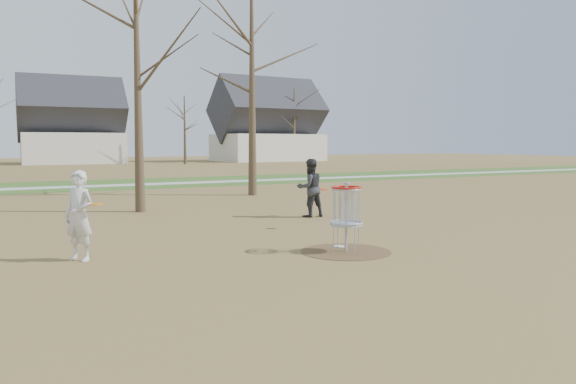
# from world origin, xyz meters

# --- Properties ---
(ground) EXTENTS (160.00, 160.00, 0.00)m
(ground) POSITION_xyz_m (0.00, 0.00, 0.00)
(ground) COLOR brown
(ground) RESTS_ON ground
(green_band) EXTENTS (160.00, 8.00, 0.01)m
(green_band) POSITION_xyz_m (0.00, 21.00, 0.01)
(green_band) COLOR #2D5119
(green_band) RESTS_ON ground
(footpath) EXTENTS (160.00, 1.50, 0.01)m
(footpath) POSITION_xyz_m (0.00, 20.00, 0.01)
(footpath) COLOR #9E9E99
(footpath) RESTS_ON green_band
(dirt_circle) EXTENTS (1.80, 1.80, 0.01)m
(dirt_circle) POSITION_xyz_m (0.00, 0.00, 0.01)
(dirt_circle) COLOR #47331E
(dirt_circle) RESTS_ON ground
(player_standing) EXTENTS (0.69, 0.72, 1.66)m
(player_standing) POSITION_xyz_m (-4.77, 1.64, 0.83)
(player_standing) COLOR silver
(player_standing) RESTS_ON ground
(player_throwing) EXTENTS (0.83, 0.65, 1.70)m
(player_throwing) POSITION_xyz_m (2.07, 4.91, 0.85)
(player_throwing) COLOR #2F2F33
(player_throwing) RESTS_ON ground
(disc_grounded) EXTENTS (0.22, 0.22, 0.02)m
(disc_grounded) POSITION_xyz_m (0.15, 0.48, 0.02)
(disc_grounded) COLOR silver
(disc_grounded) RESTS_ON dirt_circle
(discs_in_play) EXTENTS (5.93, 1.62, 0.09)m
(discs_in_play) POSITION_xyz_m (-1.51, 2.10, 1.03)
(discs_in_play) COLOR #E73D0C
(discs_in_play) RESTS_ON ground
(disc_golf_basket) EXTENTS (0.64, 0.64, 1.35)m
(disc_golf_basket) POSITION_xyz_m (0.00, 0.00, 0.91)
(disc_golf_basket) COLOR #9EA3AD
(disc_golf_basket) RESTS_ON ground
(bare_trees) EXTENTS (52.62, 44.98, 9.00)m
(bare_trees) POSITION_xyz_m (1.78, 35.79, 5.35)
(bare_trees) COLOR #382B1E
(bare_trees) RESTS_ON ground
(houses_row) EXTENTS (56.51, 10.01, 7.26)m
(houses_row) POSITION_xyz_m (4.32, 52.56, 3.52)
(houses_row) COLOR silver
(houses_row) RESTS_ON ground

